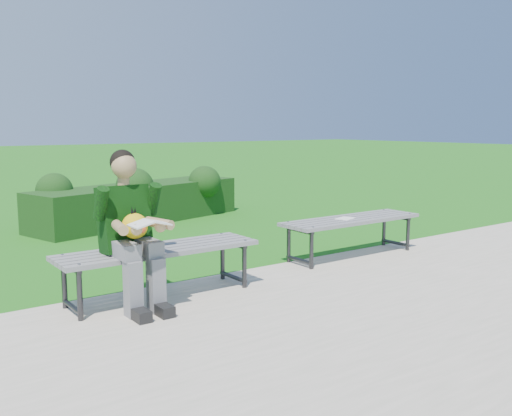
{
  "coord_description": "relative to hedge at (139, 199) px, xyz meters",
  "views": [
    {
      "loc": [
        -3.26,
        -4.82,
        1.54
      ],
      "look_at": [
        0.08,
        -0.2,
        0.7
      ],
      "focal_mm": 40.0,
      "sensor_mm": 36.0,
      "label": 1
    }
  ],
  "objects": [
    {
      "name": "bench_right",
      "position": [
        0.95,
        -3.76,
        0.06
      ],
      "size": [
        1.8,
        0.5,
        0.46
      ],
      "color": "slate",
      "rests_on": "walkway"
    },
    {
      "name": "seated_boy",
      "position": [
        -1.88,
        -4.01,
        0.36
      ],
      "size": [
        0.56,
        0.76,
        1.31
      ],
      "color": "slate",
      "rests_on": "walkway"
    },
    {
      "name": "ground",
      "position": [
        -0.5,
        -3.57,
        -0.36
      ],
      "size": [
        80.0,
        80.0,
        0.0
      ],
      "color": "#256D19",
      "rests_on": "ground"
    },
    {
      "name": "bench_left",
      "position": [
        -1.58,
        -3.92,
        0.06
      ],
      "size": [
        1.8,
        0.5,
        0.46
      ],
      "color": "slate",
      "rests_on": "walkway"
    },
    {
      "name": "paper_sheet",
      "position": [
        0.85,
        -3.76,
        0.11
      ],
      "size": [
        0.26,
        0.22,
        0.01
      ],
      "color": "white",
      "rests_on": "bench_right"
    },
    {
      "name": "hedge",
      "position": [
        0.0,
        0.0,
        0.0
      ],
      "size": [
        3.71,
        1.83,
        0.87
      ],
      "color": "#0F3910",
      "rests_on": "ground"
    },
    {
      "name": "walkway",
      "position": [
        -0.5,
        -5.32,
        -0.35
      ],
      "size": [
        30.0,
        3.5,
        0.02
      ],
      "color": "beige",
      "rests_on": "ground"
    }
  ]
}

